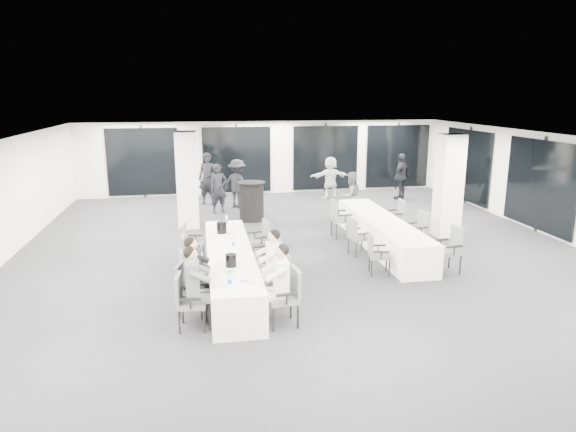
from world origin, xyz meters
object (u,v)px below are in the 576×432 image
chair_main_left_second (188,286)px  standing_guest_f (330,175)px  chair_side_left_near (376,252)px  chair_side_right_mid (419,228)px  chair_main_left_near (187,298)px  banquet_table_main (230,268)px  ice_bucket_far (222,228)px  banquet_table_side (382,233)px  chair_main_right_second (279,275)px  chair_main_right_near (287,293)px  chair_main_left_far (190,241)px  chair_main_right_far (261,238)px  chair_side_left_far (339,216)px  chair_side_right_near (451,246)px  standing_guest_d (402,173)px  chair_main_right_fourth (267,252)px  standing_guest_b (351,193)px  chair_main_left_mid (189,269)px  chair_side_right_far (396,215)px  chair_side_left_mid (357,235)px  chair_main_right_mid (273,262)px  chair_main_left_fourth (189,253)px  standing_guest_a (218,185)px  standing_guest_g (208,175)px  standing_guest_c (237,180)px  ice_bucket_near (231,260)px  cocktail_table (252,201)px  standing_guest_e (446,178)px

chair_main_left_second → standing_guest_f: standing_guest_f is taller
chair_side_left_near → chair_side_right_mid: 2.27m
chair_main_left_second → standing_guest_f: (5.06, 9.53, 0.36)m
chair_main_left_near → chair_main_left_second: bearing=-173.7°
banquet_table_main → ice_bucket_far: size_ratio=19.42×
banquet_table_side → chair_main_right_second: bearing=-135.8°
banquet_table_side → chair_main_right_near: bearing=-128.1°
chair_side_right_mid → chair_side_left_near: bearing=124.9°
chair_main_left_far → chair_main_right_far: bearing=101.5°
chair_side_left_far → ice_bucket_far: size_ratio=4.05×
chair_main_right_far → chair_side_right_near: chair_side_right_near is taller
chair_main_left_second → chair_side_left_near: size_ratio=1.05×
chair_main_left_near → chair_side_left_far: chair_side_left_far is taller
chair_main_left_near → standing_guest_d: 12.26m
chair_main_left_near → chair_main_right_fourth: size_ratio=1.10×
standing_guest_b → chair_main_left_mid: bearing=27.3°
standing_guest_b → chair_side_right_mid: bearing=83.3°
chair_main_left_near → chair_side_right_far: chair_side_right_far is taller
banquet_table_main → chair_side_left_mid: size_ratio=5.55×
chair_main_left_mid → chair_main_left_far: bearing=168.5°
chair_main_right_mid → chair_side_left_near: 2.36m
banquet_table_main → chair_main_right_mid: chair_main_right_mid is taller
banquet_table_side → chair_main_left_fourth: bearing=-164.9°
chair_main_left_near → chair_main_right_mid: 2.28m
chair_main_left_near → standing_guest_f: bearing=159.9°
chair_side_right_far → chair_side_right_near: bearing=-177.7°
banquet_table_main → chair_side_right_far: size_ratio=5.15×
chair_side_left_mid → standing_guest_b: size_ratio=0.53×
ice_bucket_far → standing_guest_a: bearing=88.4°
chair_side_left_mid → standing_guest_g: size_ratio=0.44×
chair_main_right_fourth → chair_side_left_far: bearing=-48.9°
banquet_table_side → standing_guest_c: size_ratio=2.66×
chair_main_left_mid → ice_bucket_near: bearing=36.8°
standing_guest_b → chair_main_right_fourth: bearing=34.2°
chair_side_left_near → chair_side_right_far: chair_side_right_far is taller
chair_side_left_near → chair_side_right_near: size_ratio=0.88×
standing_guest_c → ice_bucket_far: bearing=120.0°
banquet_table_side → standing_guest_d: size_ratio=2.60×
cocktail_table → standing_guest_g: 2.94m
banquet_table_main → chair_side_left_near: size_ratio=5.55×
banquet_table_side → chair_side_left_mid: 0.98m
chair_main_right_near → chair_side_left_near: bearing=-54.1°
chair_main_left_near → chair_side_right_near: chair_side_right_near is taller
chair_main_left_mid → chair_side_left_near: chair_side_left_near is taller
chair_side_right_mid → standing_guest_g: (-5.08, 6.38, 0.48)m
cocktail_table → chair_side_left_near: 5.74m
chair_main_left_mid → chair_side_left_far: 5.22m
cocktail_table → standing_guest_c: bearing=98.5°
cocktail_table → standing_guest_d: (5.79, 2.29, 0.35)m
standing_guest_e → ice_bucket_near: standing_guest_e is taller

